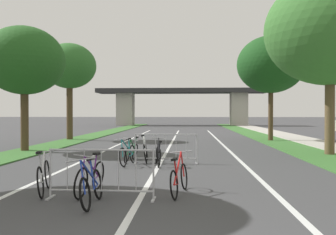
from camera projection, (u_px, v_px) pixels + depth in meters
The scene contains 21 objects.
grass_verge_left at pixel (91, 136), 27.63m from camera, with size 2.01×58.85×0.05m, color #386B2D.
grass_verge_right at pixel (262, 137), 26.91m from camera, with size 2.01×58.85×0.05m, color #386B2D.
sidewalk_path_right at pixel (291, 137), 26.79m from camera, with size 2.22×58.85×0.08m, color #ADA89E.
lane_stripe_center at pixel (170, 145), 20.23m from camera, with size 0.14×34.04×0.01m, color silver.
lane_stripe_right_lane at pixel (224, 146), 20.06m from camera, with size 0.14×34.04×0.01m, color silver.
lane_stripe_left_lane at pixel (117, 145), 20.40m from camera, with size 0.14×34.04×0.01m, color silver.
overpass_bridge at pixel (182, 99), 51.74m from camera, with size 23.71×4.18×5.18m.
tree_left_maple_mid at pixel (24, 61), 17.02m from camera, with size 3.72×3.72×5.81m.
tree_left_oak_near at pixel (69, 67), 24.21m from camera, with size 3.50×3.50×6.38m.
tree_right_pine_far at pixel (330, 30), 15.46m from camera, with size 5.46×5.46×7.61m.
tree_right_oak_mid at pixel (271, 65), 23.30m from camera, with size 4.28×4.28×6.69m.
crowd_barrier_nearest at pixel (101, 174), 7.65m from camera, with size 2.25×0.48×1.05m.
crowd_barrier_second at pixel (166, 149), 13.04m from camera, with size 2.25×0.46×1.05m.
bicycle_teal_0 at pixel (128, 154), 12.66m from camera, with size 0.61×1.62×0.96m.
bicycle_blue_1 at pixel (91, 187), 7.16m from camera, with size 0.54×1.60×1.00m.
bicycle_white_2 at pixel (145, 151), 13.51m from camera, with size 0.52×1.70×1.02m.
bicycle_green_3 at pixel (132, 152), 13.55m from camera, with size 0.55×1.66×0.93m.
bicycle_silver_4 at pixel (44, 176), 8.19m from camera, with size 0.65×1.73×0.98m.
bicycle_black_5 at pixel (158, 155), 12.47m from camera, with size 0.49×1.58×0.95m.
bicycle_purple_6 at pixel (90, 177), 8.07m from camera, with size 0.49×1.63×0.94m.
bicycle_red_7 at pixel (179, 178), 8.09m from camera, with size 0.51×1.66×0.93m.
Camera 1 is at (1.03, -3.16, 1.81)m, focal length 39.28 mm.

